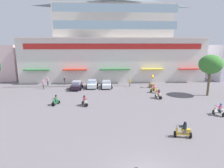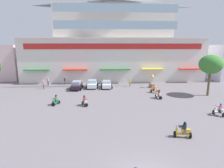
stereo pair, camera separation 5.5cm
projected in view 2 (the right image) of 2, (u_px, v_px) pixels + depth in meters
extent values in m
plane|color=slate|center=(123.00, 109.00, 23.80)|extent=(128.00, 128.00, 0.00)
cube|color=silver|center=(113.00, 59.00, 44.69)|extent=(41.06, 10.76, 9.57)
cube|color=silver|center=(113.00, 23.00, 43.47)|extent=(26.06, 9.69, 7.43)
pyramid|color=slate|center=(113.00, 0.00, 42.41)|extent=(26.59, 9.90, 2.97)
cube|color=red|center=(115.00, 46.00, 38.73)|extent=(37.78, 0.12, 1.15)
cube|color=silver|center=(115.00, 38.00, 38.33)|extent=(41.06, 0.70, 0.24)
cube|color=#297139|center=(37.00, 70.00, 38.39)|extent=(5.27, 1.10, 0.20)
cube|color=red|center=(75.00, 70.00, 38.81)|extent=(5.10, 1.10, 0.20)
cube|color=#2A7135|center=(115.00, 69.00, 39.25)|extent=(6.55, 1.10, 0.20)
cube|color=gold|center=(153.00, 69.00, 39.68)|extent=(4.72, 1.10, 0.20)
cube|color=red|center=(190.00, 69.00, 40.11)|extent=(4.74, 1.10, 0.20)
cube|color=#99B7C6|center=(116.00, 25.00, 33.75)|extent=(22.94, 0.08, 1.49)
cube|color=#99B7C6|center=(116.00, 8.00, 33.14)|extent=(22.94, 0.08, 1.49)
cube|color=beige|center=(1.00, 62.00, 45.81)|extent=(11.57, 10.35, 8.22)
cylinder|color=brown|center=(209.00, 84.00, 29.85)|extent=(0.36, 0.36, 3.91)
ellipsoid|color=#397930|center=(211.00, 64.00, 29.19)|extent=(3.54, 3.84, 3.05)
cube|color=black|center=(77.00, 86.00, 34.58)|extent=(1.75, 4.24, 0.68)
cube|color=#A2AFC4|center=(77.00, 83.00, 34.45)|extent=(1.46, 2.14, 0.58)
cylinder|color=black|center=(74.00, 86.00, 35.90)|extent=(0.60, 0.18, 0.60)
cylinder|color=black|center=(82.00, 86.00, 35.93)|extent=(0.60, 0.18, 0.60)
cylinder|color=black|center=(71.00, 89.00, 33.35)|extent=(0.60, 0.18, 0.60)
cylinder|color=black|center=(80.00, 89.00, 33.39)|extent=(0.60, 0.18, 0.60)
cube|color=silver|center=(92.00, 85.00, 35.72)|extent=(1.84, 4.11, 0.71)
cube|color=#9AABC2|center=(92.00, 81.00, 35.59)|extent=(1.55, 2.07, 0.56)
cylinder|color=black|center=(88.00, 85.00, 36.96)|extent=(0.60, 0.18, 0.60)
cylinder|color=black|center=(97.00, 85.00, 37.09)|extent=(0.60, 0.18, 0.60)
cylinder|color=black|center=(87.00, 88.00, 34.49)|extent=(0.60, 0.18, 0.60)
cylinder|color=black|center=(97.00, 88.00, 34.62)|extent=(0.60, 0.18, 0.60)
cube|color=white|center=(107.00, 85.00, 35.55)|extent=(1.73, 3.85, 0.66)
cube|color=#A5AFBC|center=(107.00, 82.00, 35.43)|extent=(1.48, 1.93, 0.49)
cylinder|color=black|center=(102.00, 85.00, 36.74)|extent=(0.60, 0.17, 0.60)
cylinder|color=black|center=(111.00, 85.00, 36.81)|extent=(0.60, 0.17, 0.60)
cylinder|color=black|center=(102.00, 88.00, 34.41)|extent=(0.60, 0.17, 0.60)
cylinder|color=black|center=(111.00, 88.00, 34.49)|extent=(0.60, 0.17, 0.60)
cylinder|color=black|center=(157.00, 96.00, 29.14)|extent=(0.54, 0.23, 0.52)
cylinder|color=black|center=(160.00, 98.00, 27.92)|extent=(0.54, 0.23, 0.52)
cube|color=beige|center=(159.00, 96.00, 28.52)|extent=(0.48, 1.16, 0.10)
cube|color=beige|center=(159.00, 94.00, 28.21)|extent=(0.42, 0.76, 0.28)
cube|color=beige|center=(157.00, 94.00, 28.97)|extent=(0.34, 0.20, 0.71)
cylinder|color=black|center=(157.00, 91.00, 28.88)|extent=(0.52, 0.13, 0.04)
cube|color=brown|center=(159.00, 95.00, 28.34)|extent=(0.37, 0.33, 0.36)
cylinder|color=maroon|center=(159.00, 92.00, 28.25)|extent=(0.37, 0.37, 0.50)
sphere|color=#215DA1|center=(159.00, 90.00, 28.18)|extent=(0.25, 0.25, 0.25)
cube|color=maroon|center=(158.00, 92.00, 28.51)|extent=(0.41, 0.49, 0.10)
cylinder|color=black|center=(214.00, 112.00, 22.08)|extent=(0.53, 0.35, 0.52)
cylinder|color=black|center=(224.00, 115.00, 21.05)|extent=(0.53, 0.35, 0.52)
cube|color=beige|center=(219.00, 113.00, 21.55)|extent=(0.69, 1.07, 0.10)
cube|color=beige|center=(221.00, 110.00, 21.28)|extent=(0.55, 0.73, 0.28)
cube|color=beige|center=(215.00, 110.00, 21.92)|extent=(0.35, 0.26, 0.70)
cylinder|color=black|center=(216.00, 106.00, 21.83)|extent=(0.49, 0.25, 0.04)
cube|color=#1B223F|center=(220.00, 111.00, 21.39)|extent=(0.41, 0.39, 0.36)
cylinder|color=pink|center=(221.00, 107.00, 21.30)|extent=(0.42, 0.42, 0.50)
sphere|color=#205B9F|center=(221.00, 104.00, 21.23)|extent=(0.25, 0.25, 0.25)
cube|color=pink|center=(218.00, 106.00, 21.52)|extent=(0.49, 0.54, 0.10)
cylinder|color=black|center=(86.00, 105.00, 24.53)|extent=(0.53, 0.34, 0.52)
cylinder|color=black|center=(83.00, 103.00, 25.57)|extent=(0.53, 0.34, 0.52)
cube|color=beige|center=(85.00, 103.00, 25.04)|extent=(0.66, 1.06, 0.10)
cube|color=beige|center=(84.00, 101.00, 25.15)|extent=(0.53, 0.72, 0.28)
cube|color=beige|center=(86.00, 103.00, 24.59)|extent=(0.35, 0.25, 0.66)
cylinder|color=black|center=(86.00, 99.00, 24.46)|extent=(0.49, 0.24, 0.04)
cube|color=black|center=(84.00, 102.00, 25.09)|extent=(0.40, 0.38, 0.36)
cylinder|color=#97323D|center=(84.00, 99.00, 25.01)|extent=(0.42, 0.42, 0.49)
sphere|color=black|center=(84.00, 96.00, 24.93)|extent=(0.25, 0.25, 0.25)
cube|color=#97323D|center=(85.00, 99.00, 24.77)|extent=(0.49, 0.54, 0.10)
cylinder|color=black|center=(158.00, 92.00, 31.51)|extent=(0.47, 0.47, 0.52)
cylinder|color=black|center=(151.00, 91.00, 32.32)|extent=(0.47, 0.47, 0.52)
cube|color=gold|center=(155.00, 91.00, 31.90)|extent=(0.98, 0.97, 0.10)
cube|color=gold|center=(153.00, 89.00, 31.98)|extent=(0.71, 0.70, 0.28)
cube|color=gold|center=(157.00, 91.00, 31.55)|extent=(0.32, 0.33, 0.66)
cylinder|color=black|center=(157.00, 88.00, 31.42)|extent=(0.39, 0.40, 0.04)
cube|color=#18273F|center=(154.00, 90.00, 31.94)|extent=(0.42, 0.42, 0.36)
cylinder|color=pink|center=(154.00, 87.00, 31.85)|extent=(0.45, 0.45, 0.52)
sphere|color=red|center=(154.00, 85.00, 31.77)|extent=(0.25, 0.25, 0.25)
cube|color=pink|center=(155.00, 87.00, 31.67)|extent=(0.55, 0.55, 0.10)
cylinder|color=black|center=(175.00, 134.00, 16.50)|extent=(0.26, 0.54, 0.52)
cylinder|color=black|center=(190.00, 135.00, 16.28)|extent=(0.26, 0.54, 0.52)
cube|color=gold|center=(183.00, 134.00, 16.38)|extent=(1.22, 0.54, 0.10)
cube|color=gold|center=(186.00, 130.00, 16.26)|extent=(0.80, 0.46, 0.28)
cube|color=gold|center=(176.00, 132.00, 16.44)|extent=(0.21, 0.34, 0.66)
cylinder|color=black|center=(176.00, 126.00, 16.33)|extent=(0.15, 0.51, 0.04)
cube|color=slate|center=(184.00, 132.00, 16.31)|extent=(0.34, 0.37, 0.36)
cylinder|color=#242D30|center=(185.00, 127.00, 16.22)|extent=(0.38, 0.38, 0.53)
sphere|color=black|center=(185.00, 123.00, 16.14)|extent=(0.25, 0.25, 0.25)
cube|color=#242D30|center=(181.00, 126.00, 16.26)|extent=(0.50, 0.43, 0.10)
cylinder|color=black|center=(53.00, 104.00, 24.84)|extent=(0.54, 0.33, 0.52)
cylinder|color=black|center=(58.00, 102.00, 25.94)|extent=(0.54, 0.33, 0.52)
cube|color=#308B45|center=(56.00, 103.00, 25.38)|extent=(0.66, 1.07, 0.10)
cube|color=#308B45|center=(57.00, 100.00, 25.51)|extent=(0.53, 0.73, 0.28)
cube|color=#308B45|center=(54.00, 103.00, 24.91)|extent=(0.35, 0.25, 0.63)
cylinder|color=black|center=(53.00, 99.00, 24.78)|extent=(0.49, 0.23, 0.04)
cube|color=#17274F|center=(56.00, 101.00, 25.45)|extent=(0.40, 0.38, 0.36)
cylinder|color=#586450|center=(56.00, 98.00, 25.36)|extent=(0.42, 0.42, 0.51)
sphere|color=black|center=(56.00, 95.00, 25.28)|extent=(0.25, 0.25, 0.25)
cube|color=#586450|center=(55.00, 98.00, 25.11)|extent=(0.48, 0.54, 0.10)
cylinder|color=#6F5F52|center=(130.00, 85.00, 36.74)|extent=(0.27, 0.27, 0.79)
cylinder|color=gold|center=(130.00, 81.00, 36.60)|extent=(0.44, 0.44, 0.60)
sphere|color=tan|center=(130.00, 79.00, 36.51)|extent=(0.20, 0.20, 0.20)
cylinder|color=#182B3C|center=(48.00, 83.00, 37.80)|extent=(0.31, 0.31, 0.92)
cylinder|color=pink|center=(48.00, 80.00, 37.64)|extent=(0.49, 0.49, 0.61)
sphere|color=tan|center=(48.00, 78.00, 37.56)|extent=(0.20, 0.20, 0.20)
cylinder|color=#454A4B|center=(65.00, 83.00, 38.25)|extent=(0.24, 0.24, 0.91)
cylinder|color=#392436|center=(65.00, 79.00, 38.09)|extent=(0.39, 0.39, 0.62)
sphere|color=tan|center=(64.00, 77.00, 38.00)|extent=(0.24, 0.24, 0.24)
cylinder|color=#484F3C|center=(44.00, 87.00, 34.69)|extent=(0.27, 0.27, 0.87)
cylinder|color=pink|center=(44.00, 83.00, 34.54)|extent=(0.44, 0.44, 0.58)
sphere|color=tan|center=(43.00, 81.00, 34.45)|extent=(0.24, 0.24, 0.24)
cube|color=#986E45|center=(152.00, 86.00, 35.96)|extent=(1.03, 1.08, 0.75)
cylinder|color=#4C4C4C|center=(152.00, 81.00, 35.76)|extent=(0.04, 0.04, 1.20)
sphere|color=yellow|center=(153.00, 76.00, 35.58)|extent=(0.31, 0.31, 0.31)
sphere|color=yellow|center=(153.00, 76.00, 35.76)|extent=(0.36, 0.36, 0.36)
sphere|color=#53C04D|center=(151.00, 76.00, 35.70)|extent=(0.28, 0.28, 0.28)
sphere|color=#E32C8D|center=(152.00, 76.00, 35.55)|extent=(0.40, 0.40, 0.40)
sphere|color=yellow|center=(152.00, 76.00, 35.41)|extent=(0.33, 0.33, 0.33)
sphere|color=yellow|center=(153.00, 77.00, 35.39)|extent=(0.40, 0.40, 0.40)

